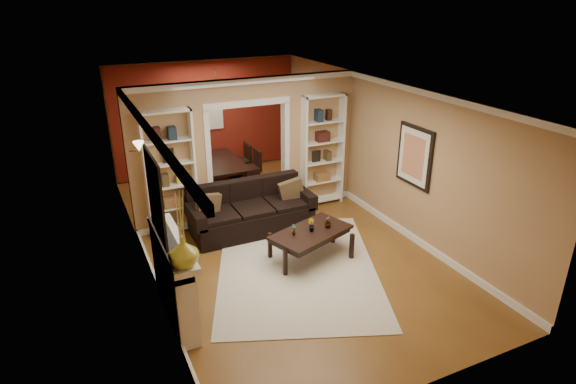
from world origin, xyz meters
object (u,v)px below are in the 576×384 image
bookshelf_left (170,173)px  dining_table (221,174)px  sofa (251,208)px  fireplace (175,278)px  coffee_table (311,245)px  bookshelf_right (322,151)px

bookshelf_left → dining_table: bearing=50.5°
sofa → bookshelf_left: bookshelf_left is taller
sofa → bookshelf_left: size_ratio=1.00×
fireplace → coffee_table: bearing=13.5°
coffee_table → dining_table: 3.76m
sofa → coffee_table: bearing=-69.2°
bookshelf_left → dining_table: (1.47, 1.78, -0.84)m
bookshelf_left → fireplace: bookshelf_left is taller
coffee_table → bookshelf_right: bearing=37.2°
sofa → bookshelf_left: (-1.30, 0.58, 0.70)m
bookshelf_left → dining_table: size_ratio=1.30×
bookshelf_right → dining_table: bearing=132.5°
bookshelf_left → dining_table: bookshelf_left is taller
sofa → fireplace: 2.69m
coffee_table → bookshelf_left: (-1.83, 1.96, 0.90)m
coffee_table → bookshelf_right: 2.50m
bookshelf_right → fireplace: (-3.64, -2.53, -0.57)m
bookshelf_right → coffee_table: bearing=-123.0°
bookshelf_right → sofa: bearing=-162.1°
bookshelf_right → fireplace: bookshelf_right is taller
sofa → coffee_table: sofa is taller
sofa → bookshelf_right: 2.01m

